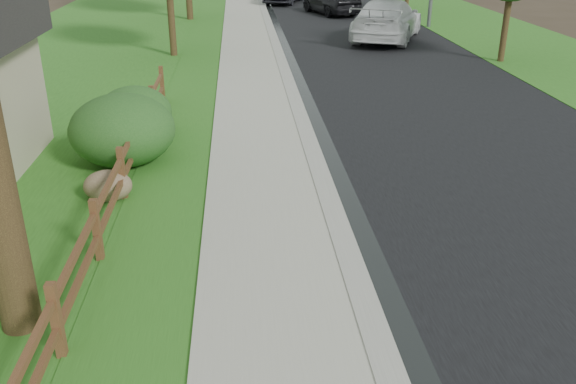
{
  "coord_description": "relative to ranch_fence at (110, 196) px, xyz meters",
  "views": [
    {
      "loc": [
        -1.28,
        -3.57,
        5.02
      ],
      "look_at": [
        -0.54,
        5.48,
        1.0
      ],
      "focal_mm": 38.0,
      "sensor_mm": 36.0,
      "label": 1
    }
  ],
  "objects": [
    {
      "name": "road",
      "position": [
        8.2,
        28.6,
        -0.61
      ],
      "size": [
        8.0,
        90.0,
        0.02
      ],
      "primitive_type": "cube",
      "color": "black",
      "rests_on": "ground"
    },
    {
      "name": "curb",
      "position": [
        4.0,
        28.6,
        -0.56
      ],
      "size": [
        0.4,
        90.0,
        0.12
      ],
      "primitive_type": "cube",
      "color": "gray",
      "rests_on": "ground"
    },
    {
      "name": "wet_gutter",
      "position": [
        4.35,
        28.6,
        -0.6
      ],
      "size": [
        0.5,
        90.0,
        0.0
      ],
      "primitive_type": "cube",
      "color": "black",
      "rests_on": "road"
    },
    {
      "name": "sidewalk",
      "position": [
        2.7,
        28.6,
        -0.57
      ],
      "size": [
        2.2,
        90.0,
        0.1
      ],
      "primitive_type": "cube",
      "color": "#A8A492",
      "rests_on": "ground"
    },
    {
      "name": "grass_strip",
      "position": [
        0.8,
        28.6,
        -0.59
      ],
      "size": [
        1.6,
        90.0,
        0.06
      ],
      "primitive_type": "cube",
      "color": "#2C611B",
      "rests_on": "ground"
    },
    {
      "name": "lawn_near",
      "position": [
        -4.4,
        28.6,
        -0.6
      ],
      "size": [
        9.0,
        90.0,
        0.04
      ],
      "primitive_type": "cube",
      "color": "#2C611B",
      "rests_on": "ground"
    },
    {
      "name": "verge_far",
      "position": [
        15.1,
        28.6,
        -0.6
      ],
      "size": [
        6.0,
        90.0,
        0.04
      ],
      "primitive_type": "cube",
      "color": "#2C611B",
      "rests_on": "ground"
    },
    {
      "name": "ranch_fence",
      "position": [
        0.0,
        0.0,
        0.0
      ],
      "size": [
        0.12,
        16.92,
        1.1
      ],
      "color": "#452F17",
      "rests_on": "ground"
    },
    {
      "name": "white_suv",
      "position": [
        9.21,
        18.37,
        0.32
      ],
      "size": [
        4.83,
        6.8,
        1.83
      ],
      "primitive_type": "imported",
      "rotation": [
        0.0,
        0.0,
        2.74
      ],
      "color": "white",
      "rests_on": "road"
    },
    {
      "name": "dark_car_mid",
      "position": [
        7.93,
        27.21,
        0.2
      ],
      "size": [
        3.32,
        5.06,
        1.6
      ],
      "primitive_type": "imported",
      "rotation": [
        0.0,
        0.0,
        3.47
      ],
      "color": "black",
      "rests_on": "road"
    },
    {
      "name": "boulder",
      "position": [
        -0.3,
        1.19,
        -0.3
      ],
      "size": [
        1.09,
        0.92,
        0.63
      ],
      "primitive_type": "ellipsoid",
      "rotation": [
        0.0,
        0.0,
        -0.26
      ],
      "color": "brown",
      "rests_on": "ground"
    },
    {
      "name": "shrub_c",
      "position": [
        -0.3,
        4.98,
        0.05
      ],
      "size": [
        1.93,
        1.93,
        1.33
      ],
      "primitive_type": "ellipsoid",
      "rotation": [
        0.0,
        0.0,
        0.05
      ],
      "color": "#1D4C1B",
      "rests_on": "ground"
    },
    {
      "name": "shrub_d",
      "position": [
        -0.3,
        3.23,
        0.18
      ],
      "size": [
        3.06,
        3.06,
        1.59
      ],
      "primitive_type": "ellipsoid",
      "rotation": [
        0.0,
        0.0,
        -0.4
      ],
      "color": "#1D4C1B",
      "rests_on": "ground"
    }
  ]
}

